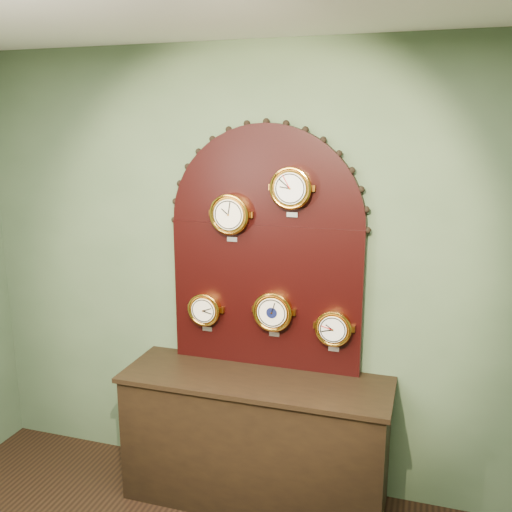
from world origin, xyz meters
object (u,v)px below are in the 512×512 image
(shop_counter, at_px, (255,442))
(hygrometer, at_px, (205,309))
(roman_clock, at_px, (230,214))
(display_board, at_px, (266,242))
(tide_clock, at_px, (334,328))
(barometer, at_px, (273,311))
(arabic_clock, at_px, (291,188))

(shop_counter, relative_size, hygrometer, 6.05)
(shop_counter, xyz_separation_m, roman_clock, (-0.21, 0.15, 1.39))
(display_board, height_order, tide_clock, display_board)
(tide_clock, bearing_deg, barometer, -179.88)
(display_board, relative_size, hygrometer, 5.78)
(tide_clock, bearing_deg, roman_clock, -179.93)
(display_board, distance_m, hygrometer, 0.59)
(display_board, xyz_separation_m, tide_clock, (0.44, -0.07, -0.48))
(display_board, bearing_deg, tide_clock, -8.57)
(roman_clock, xyz_separation_m, arabic_clock, (0.38, 0.00, 0.17))
(roman_clock, bearing_deg, tide_clock, 0.07)
(display_board, relative_size, barometer, 5.14)
(arabic_clock, distance_m, barometer, 0.76)
(barometer, distance_m, tide_clock, 0.38)
(tide_clock, bearing_deg, shop_counter, -160.79)
(roman_clock, xyz_separation_m, hygrometer, (-0.18, 0.00, -0.62))
(shop_counter, bearing_deg, barometer, 66.15)
(shop_counter, relative_size, arabic_clock, 5.38)
(hygrometer, relative_size, tide_clock, 0.98)
(roman_clock, xyz_separation_m, tide_clock, (0.65, 0.00, -0.65))
(barometer, bearing_deg, shop_counter, -113.85)
(arabic_clock, bearing_deg, tide_clock, 0.15)
(arabic_clock, xyz_separation_m, hygrometer, (-0.55, 0.00, -0.79))
(roman_clock, height_order, barometer, roman_clock)
(hygrometer, distance_m, tide_clock, 0.82)
(arabic_clock, xyz_separation_m, tide_clock, (0.27, 0.00, -0.82))
(shop_counter, relative_size, display_board, 1.05)
(shop_counter, distance_m, hygrometer, 0.88)
(barometer, xyz_separation_m, tide_clock, (0.37, 0.00, -0.07))
(shop_counter, distance_m, roman_clock, 1.42)
(display_board, xyz_separation_m, barometer, (0.07, -0.07, -0.42))
(roman_clock, height_order, arabic_clock, arabic_clock)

